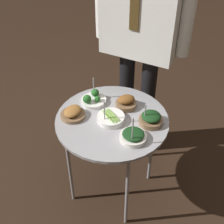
{
  "coord_description": "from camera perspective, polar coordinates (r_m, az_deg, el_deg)",
  "views": [
    {
      "loc": [
        0.6,
        -1.18,
        1.79
      ],
      "look_at": [
        0.0,
        0.0,
        0.69
      ],
      "focal_mm": 50.0,
      "sensor_mm": 36.0,
      "label": 1
    }
  ],
  "objects": [
    {
      "name": "waiter_figure",
      "position": [
        1.91,
        5.45,
        16.87
      ],
      "size": [
        0.61,
        0.23,
        1.66
      ],
      "color": "black",
      "rests_on": "ground_plane"
    },
    {
      "name": "serving_cart",
      "position": [
        1.79,
        0.0,
        -2.37
      ],
      "size": [
        0.64,
        0.64,
        0.64
      ],
      "color": "#939399",
      "rests_on": "ground_plane"
    },
    {
      "name": "bowl_broccoli_center",
      "position": [
        1.86,
        -3.48,
        2.35
      ],
      "size": [
        0.15,
        0.15,
        0.15
      ],
      "color": "white",
      "rests_on": "serving_cart"
    },
    {
      "name": "ground_plane",
      "position": [
        2.23,
        0.0,
        -13.68
      ],
      "size": [
        8.0,
        8.0,
        0.0
      ],
      "primitive_type": "plane",
      "color": "black"
    },
    {
      "name": "bowl_roast_mid_right",
      "position": [
        1.82,
        2.59,
        1.77
      ],
      "size": [
        0.13,
        0.13,
        0.07
      ],
      "color": "brown",
      "rests_on": "serving_cart"
    },
    {
      "name": "bowl_spinach_front_right",
      "position": [
        1.63,
        3.89,
        -4.42
      ],
      "size": [
        0.14,
        0.14,
        0.18
      ],
      "color": "silver",
      "rests_on": "serving_cart"
    },
    {
      "name": "bowl_spinach_back_left",
      "position": [
        1.72,
        7.13,
        -1.26
      ],
      "size": [
        0.13,
        0.13,
        0.14
      ],
      "color": "brown",
      "rests_on": "serving_cart"
    },
    {
      "name": "bowl_asparagus_back_right",
      "position": [
        1.73,
        -0.21,
        -1.11
      ],
      "size": [
        0.15,
        0.15,
        0.15
      ],
      "color": "white",
      "rests_on": "serving_cart"
    },
    {
      "name": "bowl_roast_near_rim",
      "position": [
        1.77,
        -7.18,
        -0.23
      ],
      "size": [
        0.14,
        0.14,
        0.06
      ],
      "color": "brown",
      "rests_on": "serving_cart"
    }
  ]
}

